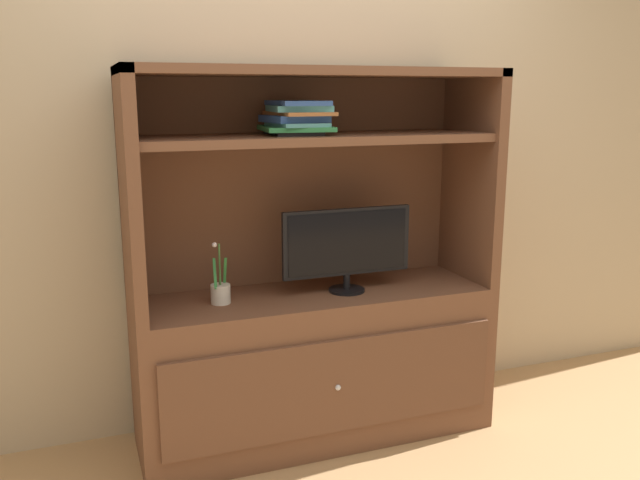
% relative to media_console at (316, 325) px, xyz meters
% --- Properties ---
extents(ground_plane, '(8.00, 8.00, 0.00)m').
position_rel_media_console_xyz_m(ground_plane, '(0.00, -0.41, -0.53)').
color(ground_plane, tan).
extents(painted_rear_wall, '(6.00, 0.10, 2.80)m').
position_rel_media_console_xyz_m(painted_rear_wall, '(0.00, 0.34, 0.87)').
color(painted_rear_wall, tan).
rests_on(painted_rear_wall, ground_plane).
extents(media_console, '(1.60, 0.52, 1.66)m').
position_rel_media_console_xyz_m(media_console, '(0.00, 0.00, 0.00)').
color(media_console, brown).
rests_on(media_console, ground_plane).
extents(tv_monitor, '(0.60, 0.16, 0.38)m').
position_rel_media_console_xyz_m(tv_monitor, '(0.13, -0.04, 0.37)').
color(tv_monitor, black).
rests_on(tv_monitor, media_console).
extents(potted_plant, '(0.08, 0.09, 0.27)m').
position_rel_media_console_xyz_m(potted_plant, '(-0.43, -0.01, 0.20)').
color(potted_plant, beige).
rests_on(potted_plant, media_console).
extents(magazine_stack, '(0.31, 0.35, 0.14)m').
position_rel_media_console_xyz_m(magazine_stack, '(-0.09, -0.00, 0.92)').
color(magazine_stack, black).
rests_on(magazine_stack, media_console).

